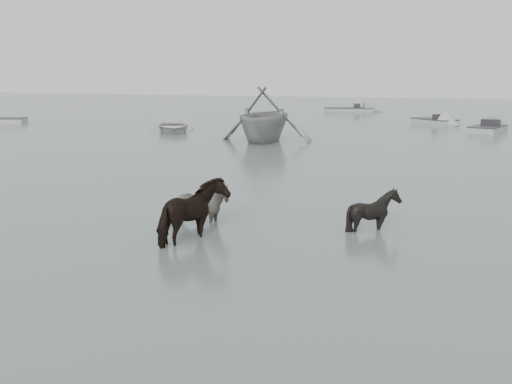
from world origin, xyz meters
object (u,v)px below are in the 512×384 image
pony_dark (195,206)px  pony_black (374,204)px  rowboat_lead (173,125)px  pony_pinto (198,196)px

pony_dark → pony_black: size_ratio=1.25×
pony_dark → pony_black: 4.58m
rowboat_lead → pony_pinto: bearing=-91.5°
pony_dark → rowboat_lead: (-10.50, 23.62, -0.42)m
pony_black → rowboat_lead: (-14.50, 21.38, -0.25)m
pony_pinto → pony_black: pony_pinto is taller
pony_dark → pony_pinto: bearing=12.9°
pony_dark → pony_black: bearing=-66.7°
pony_pinto → pony_dark: 1.86m
rowboat_lead → pony_dark: bearing=-91.9°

